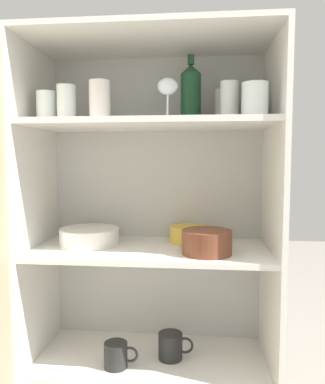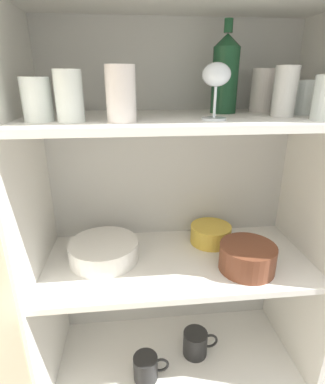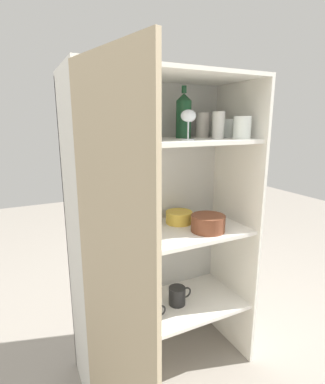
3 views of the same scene
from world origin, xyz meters
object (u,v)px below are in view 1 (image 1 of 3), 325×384
serving_bowl_small (188,233)px  coffee_mug_primary (171,346)px  mixing_bowl_large (207,241)px  plate_stack_white (89,236)px  wine_bottle (191,94)px

serving_bowl_small → coffee_mug_primary: serving_bowl_small is taller
mixing_bowl_large → coffee_mug_primary: bearing=149.6°
plate_stack_white → mixing_bowl_large: mixing_bowl_large is taller
plate_stack_white → coffee_mug_primary: (0.31, -0.03, -0.41)m
plate_stack_white → mixing_bowl_large: bearing=-13.0°
serving_bowl_small → mixing_bowl_large: bearing=-68.2°
plate_stack_white → coffee_mug_primary: size_ratio=1.70×
wine_bottle → coffee_mug_primary: (-0.07, -0.08, -0.94)m
wine_bottle → coffee_mug_primary: size_ratio=1.91×
plate_stack_white → wine_bottle: bearing=7.6°
wine_bottle → serving_bowl_small: (-0.01, 0.02, -0.53)m
wine_bottle → serving_bowl_small: size_ratio=1.74×
wine_bottle → plate_stack_white: bearing=-172.4°
plate_stack_white → serving_bowl_small: bearing=10.8°
wine_bottle → plate_stack_white: 0.66m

